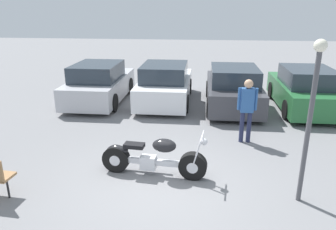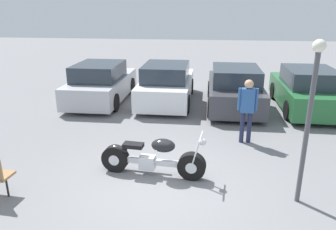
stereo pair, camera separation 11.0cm
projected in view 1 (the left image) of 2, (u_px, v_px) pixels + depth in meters
name	position (u px, v px, depth m)	size (l,w,h in m)	color
ground_plane	(160.00, 185.00, 6.87)	(60.00, 60.00, 0.00)	slate
motorcycle	(153.00, 158.00, 7.17)	(2.35, 0.69, 1.02)	black
parked_car_silver	(100.00, 84.00, 12.61)	(1.91, 4.16, 1.51)	#BCBCC1
parked_car_white	(165.00, 85.00, 12.49)	(1.91, 4.16, 1.51)	white
parked_car_dark_grey	(233.00, 89.00, 11.90)	(1.91, 4.16, 1.51)	#3D3D42
parked_car_green	(305.00, 90.00, 11.68)	(1.91, 4.16, 1.51)	#286B38
lamp_post	(312.00, 105.00, 5.74)	(0.22, 0.22, 3.06)	#4C4C51
person_standing	(247.00, 105.00, 8.71)	(0.52, 0.24, 1.75)	#232847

